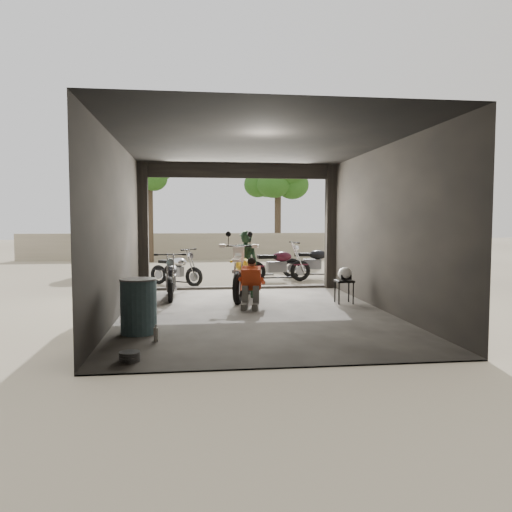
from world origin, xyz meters
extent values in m
plane|color=#7A6D56|center=(0.00, 0.00, 0.00)|extent=(80.00, 80.00, 0.00)
cube|color=#2D2B28|center=(0.00, 0.00, 0.01)|extent=(5.00, 7.00, 0.02)
plane|color=black|center=(0.00, 0.00, 3.20)|extent=(7.00, 7.00, 0.00)
cube|color=black|center=(0.00, -3.50, 1.60)|extent=(5.00, 0.02, 3.20)
cube|color=black|center=(-2.50, 0.00, 1.60)|extent=(0.02, 7.00, 3.20)
cube|color=black|center=(2.50, 0.00, 1.60)|extent=(0.02, 7.00, 3.20)
cube|color=black|center=(-2.38, 3.38, 1.60)|extent=(0.24, 0.24, 3.20)
cube|color=black|center=(2.38, 3.38, 1.60)|extent=(0.24, 0.24, 3.20)
cube|color=black|center=(0.00, 3.42, 3.02)|extent=(5.00, 0.16, 0.36)
cube|color=#2D2B28|center=(0.00, 3.50, 0.04)|extent=(5.00, 0.25, 0.08)
cube|color=gray|center=(0.00, 14.00, 0.60)|extent=(18.00, 0.30, 1.20)
cylinder|color=#382B1E|center=(-3.00, 12.50, 1.79)|extent=(0.30, 0.30, 3.58)
ellipsoid|color=#1E4C14|center=(-3.00, 12.50, 4.03)|extent=(2.20, 2.20, 3.14)
cylinder|color=#382B1E|center=(2.80, 14.00, 1.60)|extent=(0.30, 0.30, 3.20)
ellipsoid|color=#1E4C14|center=(2.80, 14.00, 3.60)|extent=(2.20, 2.20, 2.80)
imported|color=black|center=(0.01, 1.96, 0.77)|extent=(0.60, 0.42, 1.54)
cube|color=black|center=(2.00, 0.92, 0.49)|extent=(0.37, 0.37, 0.04)
cylinder|color=black|center=(1.85, 0.77, 0.24)|extent=(0.03, 0.03, 0.49)
cylinder|color=black|center=(2.15, 0.77, 0.24)|extent=(0.03, 0.03, 0.49)
cylinder|color=black|center=(1.85, 1.07, 0.24)|extent=(0.03, 0.03, 0.49)
cylinder|color=black|center=(2.15, 1.07, 0.24)|extent=(0.03, 0.03, 0.49)
ellipsoid|color=white|center=(2.02, 0.93, 0.65)|extent=(0.32, 0.33, 0.28)
cylinder|color=#3E5F68|center=(-2.00, -1.44, 0.43)|extent=(0.58, 0.58, 0.86)
cylinder|color=black|center=(3.68, 3.53, 1.11)|extent=(0.08, 0.08, 2.22)
cylinder|color=silver|center=(3.68, 3.51, 2.02)|extent=(0.81, 0.03, 0.81)
camera|label=1|loc=(-1.15, -9.22, 1.75)|focal=35.00mm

